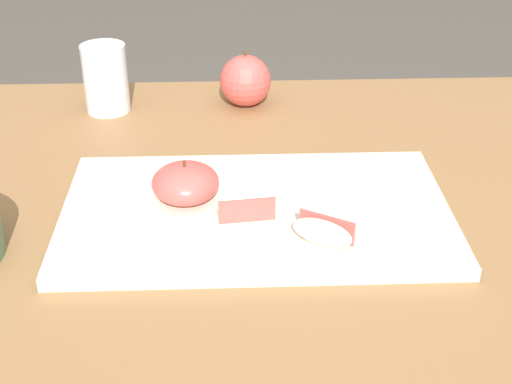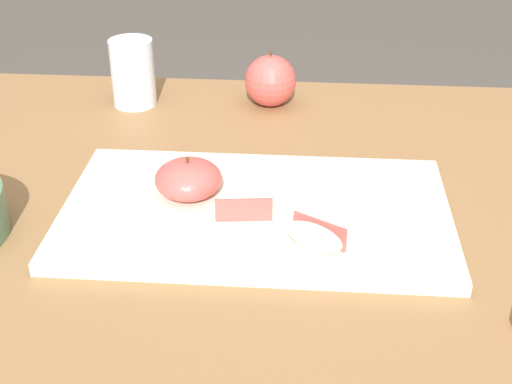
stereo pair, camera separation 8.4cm
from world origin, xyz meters
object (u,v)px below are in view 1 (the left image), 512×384
Objects in this scene: apple_half_skin_up at (185,183)px; cutting_board at (256,212)px; drinking_glass_water at (106,78)px; whole_apple_pink_lady at (245,81)px; apple_wedge_near_knife at (323,232)px; apple_wedge_back at (246,205)px.

cutting_board is at bearing -14.18° from apple_half_skin_up.
whole_apple_pink_lady is at bearing 3.40° from drinking_glass_water.
cutting_board is at bearing -56.13° from drinking_glass_water.
apple_half_skin_up is 0.33m from whole_apple_pink_lady.
apple_half_skin_up is 1.15× the size of apple_wedge_near_knife.
cutting_board is 6.48× the size of apple_wedge_near_knife.
apple_wedge_back is 1.00× the size of apple_wedge_near_knife.
whole_apple_pink_lady is (0.08, 0.32, 0.00)m from apple_half_skin_up.
cutting_board is 0.39m from drinking_glass_water.
apple_half_skin_up is 0.18m from apple_wedge_near_knife.
cutting_board is 4.33× the size of drinking_glass_water.
whole_apple_pink_lady is 0.22m from drinking_glass_water.
apple_half_skin_up reaches higher than apple_wedge_back.
cutting_board is 0.09m from apple_half_skin_up.
apple_wedge_back is at bearing -30.94° from apple_half_skin_up.
apple_half_skin_up reaches higher than apple_wedge_near_knife.
apple_wedge_near_knife is 0.79× the size of whole_apple_pink_lady.
apple_wedge_back is (0.07, -0.04, -0.01)m from apple_half_skin_up.
whole_apple_pink_lady reaches higher than apple_wedge_back.
drinking_glass_water is (-0.21, 0.35, 0.02)m from apple_wedge_back.
drinking_glass_water reaches higher than cutting_board.
apple_wedge_back is at bearing 144.05° from apple_wedge_near_knife.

